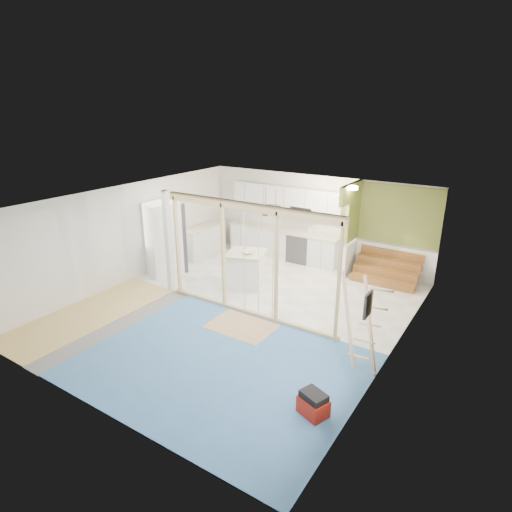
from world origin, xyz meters
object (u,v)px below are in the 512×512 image
Objects in this scene: fridge at (162,239)px; toolbox at (313,405)px; island at (246,269)px; ladder at (362,324)px.

toolbox is (6.10, -3.03, -0.82)m from fridge.
island is at bearing 156.40° from toolbox.
island reaches higher than toolbox.
fridge reaches higher than island.
ladder is (6.25, -1.46, -0.10)m from fridge.
island is 0.67× the size of ladder.
toolbox is at bearing -6.29° from fridge.
ladder reaches higher than island.
ladder is at bearing 6.93° from fridge.
ladder is at bearing 105.61° from toolbox.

